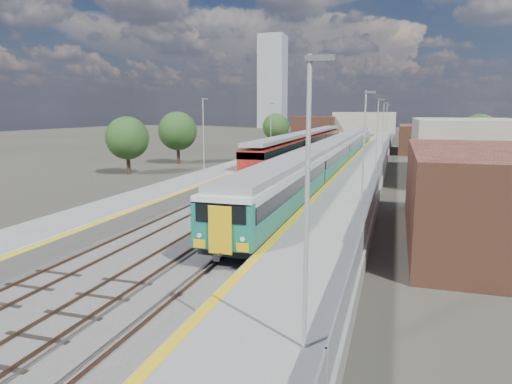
% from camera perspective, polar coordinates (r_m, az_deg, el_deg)
% --- Properties ---
extents(ground, '(320.00, 320.00, 0.00)m').
position_cam_1_polar(ground, '(60.12, 8.72, 3.05)').
color(ground, '#47443A').
rests_on(ground, ground).
extents(ballast_bed, '(10.50, 155.00, 0.06)m').
position_cam_1_polar(ballast_bed, '(62.92, 7.03, 3.43)').
color(ballast_bed, '#565451').
rests_on(ballast_bed, ground).
extents(tracks, '(8.96, 160.00, 0.17)m').
position_cam_1_polar(tracks, '(64.46, 7.82, 3.64)').
color(tracks, '#4C3323').
rests_on(tracks, ground).
extents(platform_right, '(4.70, 155.00, 8.52)m').
position_cam_1_polar(platform_right, '(62.00, 13.92, 3.58)').
color(platform_right, slate).
rests_on(platform_right, ground).
extents(platform_left, '(4.30, 155.00, 8.52)m').
position_cam_1_polar(platform_left, '(64.39, 1.06, 4.09)').
color(platform_left, slate).
rests_on(platform_left, ground).
extents(buildings, '(72.00, 185.50, 40.00)m').
position_cam_1_polar(buildings, '(150.10, 6.97, 11.30)').
color(buildings, brown).
rests_on(buildings, ground).
extents(green_train, '(2.93, 81.61, 3.23)m').
position_cam_1_polar(green_train, '(59.46, 10.18, 5.14)').
color(green_train, black).
rests_on(green_train, ground).
extents(red_train, '(3.03, 61.48, 3.83)m').
position_cam_1_polar(red_train, '(76.26, 6.42, 6.27)').
color(red_train, black).
rests_on(red_train, ground).
extents(tree_a, '(4.90, 4.90, 6.64)m').
position_cam_1_polar(tree_a, '(54.48, -15.80, 6.49)').
color(tree_a, '#382619').
rests_on(tree_a, ground).
extents(tree_b, '(5.30, 5.30, 7.19)m').
position_cam_1_polar(tree_b, '(64.29, -9.77, 7.52)').
color(tree_b, '#382619').
rests_on(tree_b, ground).
extents(tree_c, '(5.06, 5.06, 6.86)m').
position_cam_1_polar(tree_c, '(87.49, 2.50, 8.15)').
color(tree_c, '#382619').
rests_on(tree_c, ground).
extents(tree_d, '(5.07, 5.07, 6.87)m').
position_cam_1_polar(tree_d, '(73.05, 26.09, 6.78)').
color(tree_d, '#382619').
rests_on(tree_d, ground).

